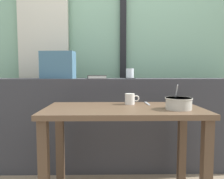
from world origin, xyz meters
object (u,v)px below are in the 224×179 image
Objects in this scene: throw_pillow at (58,65)px; ceramic_mug at (130,99)px; fork_utensil at (147,103)px; juice_glass at (130,74)px; breakfast_table at (123,125)px; coaster_square at (130,78)px; closed_book at (97,77)px; soup_bowl at (179,104)px.

ceramic_mug is (0.65, -0.42, -0.28)m from throw_pillow.
fork_utensil is (0.79, -0.40, -0.32)m from throw_pillow.
juice_glass is 0.70m from throw_pillow.
coaster_square is at bearing 80.20° from breakfast_table.
coaster_square is 0.88× the size of ceramic_mug.
coaster_square is 0.59× the size of fork_utensil.
ceramic_mug is (0.28, -0.40, -0.16)m from closed_book.
throw_pillow reaches higher than ceramic_mug.
breakfast_table is 9.88× the size of ceramic_mug.
throw_pillow is 0.83m from ceramic_mug.
closed_book is (-0.32, -0.05, -0.03)m from juice_glass.
closed_book reaches higher than coaster_square.
breakfast_table is at bearing -99.80° from coaster_square.
breakfast_table is 0.24m from ceramic_mug.
soup_bowl is (0.27, -0.69, -0.15)m from coaster_square.
juice_glass is 0.49m from ceramic_mug.
soup_bowl is (0.27, -0.69, -0.20)m from juice_glass.
soup_bowl is 0.39m from ceramic_mug.
fork_utensil is at bearing -77.22° from juice_glass.
closed_book is at bearing 124.63° from ceramic_mug.
juice_glass reaches higher than closed_book.
fork_utensil is (0.20, 0.17, 0.13)m from breakfast_table.
throw_pillow is at bearing 145.63° from soup_bowl.
ceramic_mug reaches higher than breakfast_table.
coaster_square is 0.04m from juice_glass.
coaster_square is at bearing 2.26° from throw_pillow.
throw_pillow is at bearing 176.53° from closed_book.
coaster_square is (0.10, 0.60, 0.32)m from breakfast_table.
closed_book is 0.88m from soup_bowl.
ceramic_mug is (0.06, 0.15, 0.17)m from breakfast_table.
ceramic_mug is at bearing -32.95° from throw_pillow.
throw_pillow reaches higher than soup_bowl.
throw_pillow is 1.88× the size of fork_utensil.
juice_glass reaches higher than breakfast_table.
ceramic_mug is at bearing 142.78° from soup_bowl.
closed_book is at bearing 111.12° from breakfast_table.
closed_book is at bearing -171.03° from coaster_square.
coaster_square is at bearing 101.82° from fork_utensil.
soup_bowl is at bearing -34.37° from throw_pillow.
juice_glass is 0.50× the size of soup_bowl.
fork_utensil reaches higher than breakfast_table.
breakfast_table is 0.69m from coaster_square.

